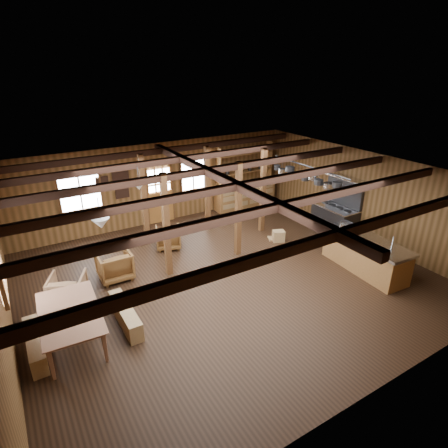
{
  "coord_description": "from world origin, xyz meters",
  "views": [
    {
      "loc": [
        -4.45,
        -7.27,
        5.28
      ],
      "look_at": [
        0.49,
        0.93,
        1.1
      ],
      "focal_mm": 30.0,
      "sensor_mm": 36.0,
      "label": 1
    }
  ],
  "objects_px": {
    "kitchen_island": "(365,254)",
    "commercial_range": "(336,214)",
    "armchair_b": "(168,237)",
    "armchair_a": "(115,265)",
    "dining_table": "(74,326)",
    "armchair_c": "(68,289)"
  },
  "relations": [
    {
      "from": "kitchen_island",
      "to": "armchair_a",
      "type": "distance_m",
      "value": 6.71
    },
    {
      "from": "commercial_range",
      "to": "dining_table",
      "type": "height_order",
      "value": "commercial_range"
    },
    {
      "from": "armchair_a",
      "to": "armchair_c",
      "type": "height_order",
      "value": "armchair_a"
    },
    {
      "from": "commercial_range",
      "to": "armchair_b",
      "type": "bearing_deg",
      "value": 161.14
    },
    {
      "from": "kitchen_island",
      "to": "commercial_range",
      "type": "bearing_deg",
      "value": 65.2
    },
    {
      "from": "commercial_range",
      "to": "dining_table",
      "type": "xyz_separation_m",
      "value": [
        -8.55,
        -1.1,
        -0.26
      ]
    },
    {
      "from": "commercial_range",
      "to": "armchair_b",
      "type": "height_order",
      "value": "commercial_range"
    },
    {
      "from": "commercial_range",
      "to": "armchair_b",
      "type": "xyz_separation_m",
      "value": [
        -5.25,
        1.79,
        -0.28
      ]
    },
    {
      "from": "commercial_range",
      "to": "kitchen_island",
      "type": "bearing_deg",
      "value": -118.45
    },
    {
      "from": "armchair_a",
      "to": "armchair_b",
      "type": "bearing_deg",
      "value": -153.37
    },
    {
      "from": "armchair_b",
      "to": "armchair_c",
      "type": "bearing_deg",
      "value": 44.69
    },
    {
      "from": "kitchen_island",
      "to": "dining_table",
      "type": "distance_m",
      "value": 7.44
    },
    {
      "from": "dining_table",
      "to": "armchair_a",
      "type": "height_order",
      "value": "armchair_a"
    },
    {
      "from": "commercial_range",
      "to": "armchair_c",
      "type": "distance_m",
      "value": 8.42
    },
    {
      "from": "kitchen_island",
      "to": "armchair_b",
      "type": "height_order",
      "value": "kitchen_island"
    },
    {
      "from": "dining_table",
      "to": "armchair_c",
      "type": "relative_size",
      "value": 2.54
    },
    {
      "from": "kitchen_island",
      "to": "armchair_c",
      "type": "relative_size",
      "value": 3.19
    },
    {
      "from": "commercial_range",
      "to": "armchair_a",
      "type": "xyz_separation_m",
      "value": [
        -7.16,
        0.86,
        -0.23
      ]
    },
    {
      "from": "kitchen_island",
      "to": "armchair_a",
      "type": "xyz_separation_m",
      "value": [
        -5.96,
        3.07,
        -0.09
      ]
    },
    {
      "from": "dining_table",
      "to": "armchair_c",
      "type": "distance_m",
      "value": 1.47
    },
    {
      "from": "commercial_range",
      "to": "armchair_b",
      "type": "distance_m",
      "value": 5.55
    },
    {
      "from": "commercial_range",
      "to": "armchair_b",
      "type": "relative_size",
      "value": 2.56
    }
  ]
}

